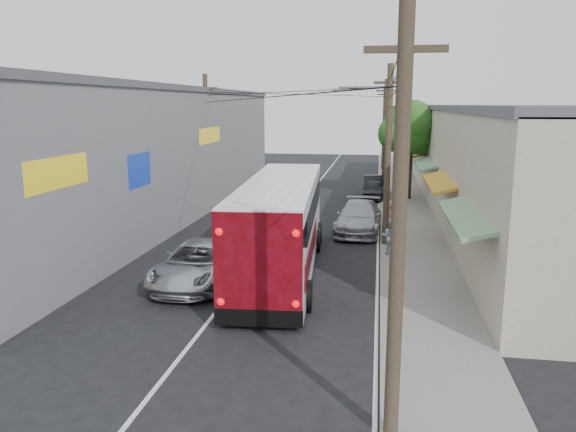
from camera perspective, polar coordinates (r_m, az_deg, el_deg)
name	(u,v)px	position (r m, az deg, el deg)	size (l,w,h in m)	color
ground	(171,369)	(14.33, -11.84, -15.01)	(120.00, 120.00, 0.00)	black
sidewalk	(407,216)	(32.59, 11.99, 0.02)	(3.00, 80.00, 0.12)	slate
building_right	(487,159)	(34.64, 19.52, 5.44)	(7.09, 40.00, 6.25)	#BBB295
building_left	(140,152)	(32.87, -14.81, 6.31)	(7.20, 36.00, 7.25)	slate
utility_poles	(349,143)	(32.39, 6.24, 7.39)	(11.80, 45.28, 8.00)	#473828
street_tree	(411,129)	(38.05, 12.43, 8.59)	(4.40, 4.00, 6.60)	#3F2B19
coach_bus	(281,224)	(21.33, -0.70, -0.84)	(3.44, 12.27, 3.50)	white
jeepney	(199,263)	(20.26, -9.07, -4.78)	(2.44, 5.29, 1.47)	silver
parked_suv	(359,217)	(28.14, 7.21, -0.15)	(2.11, 5.20, 1.51)	#A5A4AD
parked_car_mid	(375,189)	(38.36, 8.79, 2.69)	(1.52, 3.78, 1.29)	#292A2F
parked_car_far	(375,186)	(39.34, 8.81, 3.01)	(1.52, 4.35, 1.43)	black
pedestrian_near	(390,221)	(26.02, 10.30, -0.52)	(0.68, 0.44, 1.86)	pink
pedestrian_far	(391,236)	(23.78, 10.37, -2.05)	(0.74, 0.58, 1.52)	#95B9D9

